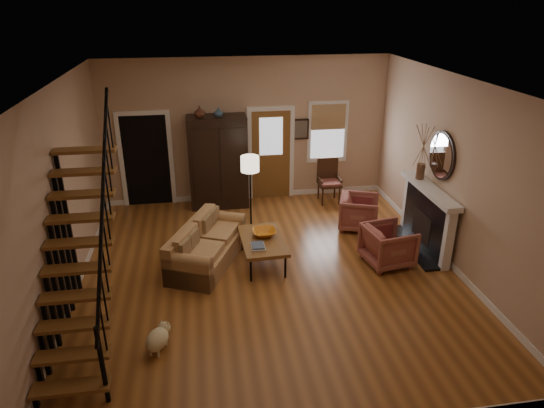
{
  "coord_description": "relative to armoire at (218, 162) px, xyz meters",
  "views": [
    {
      "loc": [
        -1.09,
        -7.28,
        4.53
      ],
      "look_at": [
        0.1,
        0.4,
        1.15
      ],
      "focal_mm": 32.0,
      "sensor_mm": 36.0,
      "label": 1
    }
  ],
  "objects": [
    {
      "name": "room",
      "position": [
        0.29,
        -1.39,
        0.46
      ],
      "size": [
        7.0,
        7.33,
        3.3
      ],
      "color": "#995A26",
      "rests_on": "ground"
    },
    {
      "name": "staircase",
      "position": [
        -2.08,
        -4.45,
        0.55
      ],
      "size": [
        0.94,
        2.8,
        3.2
      ],
      "primitive_type": null,
      "color": "brown",
      "rests_on": "ground"
    },
    {
      "name": "fireplace",
      "position": [
        3.83,
        -2.65,
        -0.31
      ],
      "size": [
        0.33,
        1.95,
        2.3
      ],
      "color": "black",
      "rests_on": "ground"
    },
    {
      "name": "armoire",
      "position": [
        0.0,
        0.0,
        0.0
      ],
      "size": [
        1.3,
        0.6,
        2.1
      ],
      "primitive_type": null,
      "color": "black",
      "rests_on": "ground"
    },
    {
      "name": "vase_a",
      "position": [
        -0.35,
        -0.1,
        1.17
      ],
      "size": [
        0.24,
        0.24,
        0.25
      ],
      "primitive_type": "imported",
      "color": "#4C2619",
      "rests_on": "armoire"
    },
    {
      "name": "vase_b",
      "position": [
        0.05,
        -0.1,
        1.16
      ],
      "size": [
        0.2,
        0.2,
        0.21
      ],
      "primitive_type": "imported",
      "color": "#334C60",
      "rests_on": "armoire"
    },
    {
      "name": "sofa",
      "position": [
        -0.36,
        -2.62,
        -0.69
      ],
      "size": [
        1.57,
        2.13,
        0.73
      ],
      "primitive_type": null,
      "rotation": [
        0.0,
        0.0,
        -0.42
      ],
      "color": "tan",
      "rests_on": "ground"
    },
    {
      "name": "coffee_table",
      "position": [
        0.62,
        -2.79,
        -0.8
      ],
      "size": [
        0.8,
        1.31,
        0.49
      ],
      "primitive_type": null,
      "rotation": [
        0.0,
        0.0,
        0.04
      ],
      "color": "brown",
      "rests_on": "ground"
    },
    {
      "name": "bowl",
      "position": [
        0.67,
        -2.64,
        -0.5
      ],
      "size": [
        0.44,
        0.44,
        0.11
      ],
      "primitive_type": "imported",
      "color": "orange",
      "rests_on": "coffee_table"
    },
    {
      "name": "books",
      "position": [
        0.5,
        -3.09,
        -0.53
      ],
      "size": [
        0.24,
        0.32,
        0.06
      ],
      "primitive_type": null,
      "color": "beige",
      "rests_on": "coffee_table"
    },
    {
      "name": "armchair_left",
      "position": [
        2.86,
        -3.14,
        -0.68
      ],
      "size": [
        0.93,
        0.92,
        0.74
      ],
      "primitive_type": "imported",
      "rotation": [
        0.0,
        0.0,
        1.74
      ],
      "color": "maroon",
      "rests_on": "ground"
    },
    {
      "name": "armchair_right",
      "position": [
        2.8,
        -1.66,
        -0.69
      ],
      "size": [
        1.0,
        0.99,
        0.71
      ],
      "primitive_type": "imported",
      "rotation": [
        0.0,
        0.0,
        1.21
      ],
      "color": "maroon",
      "rests_on": "ground"
    },
    {
      "name": "floor_lamp",
      "position": [
        0.57,
        -1.4,
        -0.25
      ],
      "size": [
        0.45,
        0.45,
        1.6
      ],
      "primitive_type": null,
      "rotation": [
        0.0,
        0.0,
        -0.28
      ],
      "color": "black",
      "rests_on": "ground"
    },
    {
      "name": "side_chair",
      "position": [
        2.55,
        -0.2,
        -0.54
      ],
      "size": [
        0.54,
        0.54,
        1.02
      ],
      "primitive_type": null,
      "color": "#3D2313",
      "rests_on": "ground"
    },
    {
      "name": "dog",
      "position": [
        -1.13,
        -4.93,
        -0.88
      ],
      "size": [
        0.44,
        0.54,
        0.34
      ],
      "primitive_type": null,
      "rotation": [
        0.0,
        0.0,
        -0.41
      ],
      "color": "beige",
      "rests_on": "ground"
    }
  ]
}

